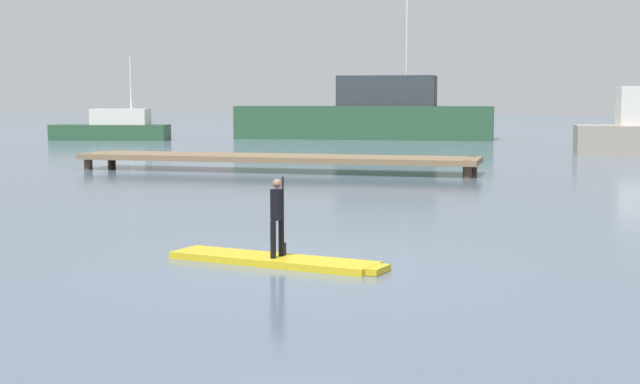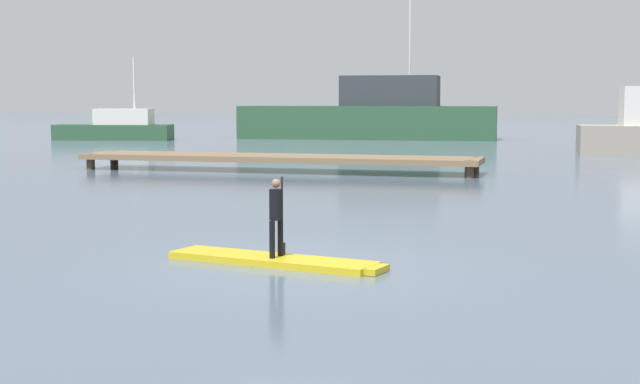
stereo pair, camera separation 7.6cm
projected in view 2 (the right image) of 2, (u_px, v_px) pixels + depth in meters
The scene contains 6 objects.
ground_plane at pixel (303, 264), 13.34m from camera, with size 240.00×240.00×0.00m, color slate.
paddleboard_near at pixel (276, 260), 13.35m from camera, with size 3.41×1.38×0.10m.
paddler_child_solo at pixel (277, 213), 13.29m from camera, with size 0.24×0.39×1.16m.
fishing_boat_white_large at pixel (372, 116), 54.58m from camera, with size 15.34×4.73×11.58m.
motor_boat_small_navy at pixel (117, 128), 53.13m from camera, with size 6.96×3.23×4.77m.
floating_dock at pixel (277, 158), 30.24m from camera, with size 13.36×2.27×0.53m.
Camera 2 is at (3.70, -12.64, 2.40)m, focal length 51.57 mm.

